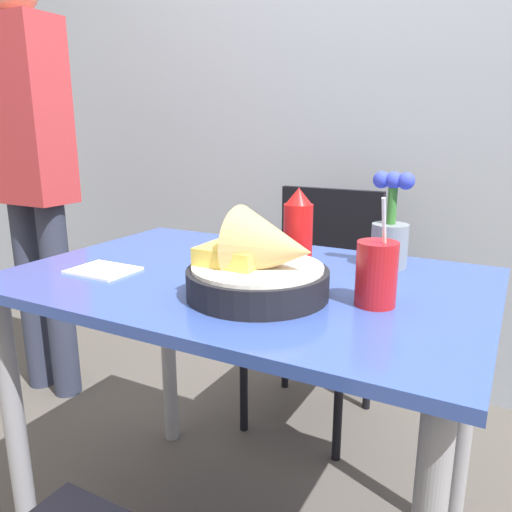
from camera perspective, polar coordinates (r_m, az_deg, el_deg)
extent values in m
cube|color=#9EA8B7|center=(2.16, 14.33, 19.55)|extent=(7.00, 0.06, 2.60)
cube|color=#334C9E|center=(1.16, -1.23, -2.80)|extent=(1.08, 0.72, 0.02)
cylinder|color=gray|center=(1.42, -25.75, -17.83)|extent=(0.05, 0.05, 0.74)
cylinder|color=gray|center=(1.78, -10.03, -9.82)|extent=(0.05, 0.05, 0.74)
cylinder|color=gray|center=(1.46, 22.68, -16.64)|extent=(0.05, 0.05, 0.74)
cylinder|color=black|center=(1.87, -1.42, -13.87)|extent=(0.03, 0.03, 0.41)
cylinder|color=black|center=(1.74, 9.38, -16.36)|extent=(0.03, 0.03, 0.41)
cylinder|color=black|center=(2.16, 3.39, -9.84)|extent=(0.03, 0.03, 0.41)
cylinder|color=black|center=(2.05, 12.76, -11.59)|extent=(0.03, 0.03, 0.41)
cube|color=black|center=(1.85, 6.21, -6.79)|extent=(0.40, 0.40, 0.02)
cube|color=black|center=(1.95, 8.44, 1.25)|extent=(0.40, 0.03, 0.44)
cylinder|color=black|center=(1.01, 0.18, -3.06)|extent=(0.29, 0.29, 0.06)
cylinder|color=white|center=(1.00, 0.18, -1.29)|extent=(0.27, 0.27, 0.01)
cone|color=tan|center=(0.97, 2.06, 0.91)|extent=(0.16, 0.16, 0.16)
cube|color=#E5C14C|center=(1.01, -2.74, -0.13)|extent=(0.13, 0.10, 0.04)
cylinder|color=red|center=(1.22, 4.81, 2.38)|extent=(0.07, 0.07, 0.15)
cone|color=red|center=(1.21, 4.91, 6.85)|extent=(0.06, 0.06, 0.04)
cylinder|color=red|center=(0.97, 13.59, -2.00)|extent=(0.08, 0.08, 0.12)
cylinder|color=black|center=(0.98, 13.56, -2.56)|extent=(0.07, 0.07, 0.10)
cylinder|color=white|center=(0.96, 14.47, 1.14)|extent=(0.01, 0.07, 0.19)
cylinder|color=gray|center=(1.25, 14.98, 1.15)|extent=(0.09, 0.09, 0.11)
cylinder|color=#33722D|center=(1.24, 15.29, 5.74)|extent=(0.02, 0.02, 0.10)
sphere|color=blue|center=(1.23, 15.47, 8.34)|extent=(0.04, 0.04, 0.04)
sphere|color=blue|center=(1.24, 14.16, 8.45)|extent=(0.04, 0.04, 0.04)
sphere|color=blue|center=(1.22, 16.79, 8.22)|extent=(0.04, 0.04, 0.04)
cube|color=white|center=(1.24, -17.08, -1.57)|extent=(0.15, 0.12, 0.01)
cylinder|color=#2D3347|center=(2.31, -24.15, -4.20)|extent=(0.11, 0.11, 0.81)
cylinder|color=#2D3347|center=(2.19, -21.56, -4.93)|extent=(0.11, 0.11, 0.81)
cube|color=#B23338|center=(2.14, -24.89, 14.60)|extent=(0.32, 0.18, 0.67)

